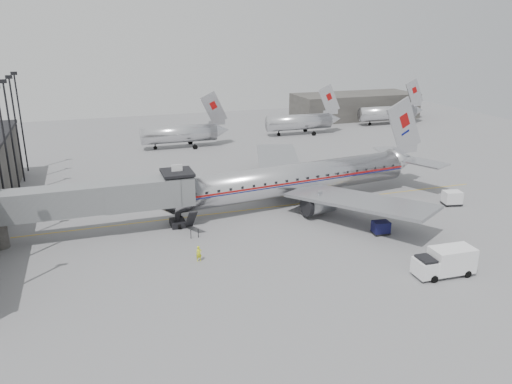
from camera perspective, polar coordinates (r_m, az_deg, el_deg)
ground at (r=56.54m, az=1.07°, el=-4.05°), size 160.00×160.00×0.00m
hangar at (r=127.28m, az=11.20°, el=9.64°), size 30.00×12.00×6.00m
apron_line at (r=62.75m, az=1.79°, el=-1.73°), size 60.00×0.15×0.01m
jet_bridge at (r=55.61m, az=-16.62°, el=-0.64°), size 21.00×6.20×7.10m
floodlight_masts at (r=64.26m, az=-27.08°, el=4.50°), size 0.90×42.25×15.25m
distant_aircraft_near at (r=94.43m, az=-8.68°, el=6.66°), size 16.39×3.20×10.26m
distant_aircraft_mid at (r=105.69m, az=5.03°, el=8.04°), size 16.39×3.20×10.26m
distant_aircraft_far at (r=120.58m, az=14.89°, el=8.78°), size 16.39×3.20×10.26m
airliner at (r=63.65m, az=4.83°, el=1.52°), size 39.89×36.76×12.64m
service_van at (r=48.64m, az=20.77°, el=-7.44°), size 5.63×2.42×2.61m
baggage_cart_navy at (r=56.14m, az=14.08°, el=-3.94°), size 1.98×1.59×1.45m
baggage_cart_white at (r=67.95m, az=21.50°, el=-0.61°), size 2.59×2.18×1.79m
ramp_worker at (r=48.69m, az=-6.55°, el=-7.02°), size 0.60×0.42×1.56m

